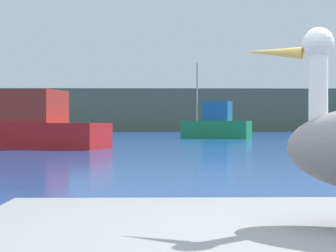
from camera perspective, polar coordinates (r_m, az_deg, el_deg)
hillside_backdrop at (r=81.32m, az=-0.66°, el=1.56°), size 140.00×10.60×5.82m
fishing_boat_red at (r=26.96m, az=-13.90°, el=-0.06°), size 7.82×4.69×5.35m
fishing_boat_green at (r=43.02m, az=4.90°, el=0.13°), size 5.38×3.62×5.77m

